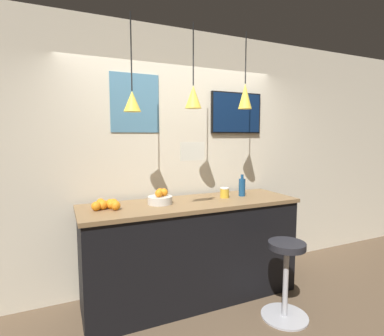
# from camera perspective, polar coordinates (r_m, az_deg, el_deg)

# --- Properties ---
(back_wall) EXTENTS (8.00, 0.06, 2.90)m
(back_wall) POSITION_cam_1_polar(r_m,az_deg,el_deg) (3.47, -3.12, 1.80)
(back_wall) COLOR beige
(back_wall) RESTS_ON ground_plane
(service_counter) EXTENTS (2.25, 0.70, 1.03)m
(service_counter) POSITION_cam_1_polar(r_m,az_deg,el_deg) (3.26, 0.00, -15.33)
(service_counter) COLOR black
(service_counter) RESTS_ON ground_plane
(bar_stool) EXTENTS (0.44, 0.44, 0.73)m
(bar_stool) POSITION_cam_1_polar(r_m,az_deg,el_deg) (3.08, 17.46, -18.21)
(bar_stool) COLOR #B7B7BC
(bar_stool) RESTS_ON ground_plane
(fruit_bowl) EXTENTS (0.24, 0.24, 0.15)m
(fruit_bowl) POSITION_cam_1_polar(r_m,az_deg,el_deg) (3.02, -6.07, -5.79)
(fruit_bowl) COLOR beige
(fruit_bowl) RESTS_ON service_counter
(orange_pile) EXTENTS (0.25, 0.27, 0.09)m
(orange_pile) POSITION_cam_1_polar(r_m,az_deg,el_deg) (2.92, -16.06, -6.67)
(orange_pile) COLOR orange
(orange_pile) RESTS_ON service_counter
(juice_bottle) EXTENTS (0.07, 0.07, 0.24)m
(juice_bottle) POSITION_cam_1_polar(r_m,az_deg,el_deg) (3.43, 9.50, -3.57)
(juice_bottle) COLOR navy
(juice_bottle) RESTS_ON service_counter
(spread_jar) EXTENTS (0.10, 0.10, 0.11)m
(spread_jar) POSITION_cam_1_polar(r_m,az_deg,el_deg) (3.32, 6.23, -4.68)
(spread_jar) COLOR gold
(spread_jar) RESTS_ON service_counter
(pendant_lamp_left) EXTENTS (0.16, 0.16, 0.87)m
(pendant_lamp_left) POSITION_cam_1_polar(r_m,az_deg,el_deg) (2.83, -11.33, 12.50)
(pendant_lamp_left) COLOR black
(pendant_lamp_middle) EXTENTS (0.16, 0.16, 0.82)m
(pendant_lamp_middle) POSITION_cam_1_polar(r_m,az_deg,el_deg) (3.03, 0.24, 13.47)
(pendant_lamp_middle) COLOR black
(pendant_lamp_right) EXTENTS (0.14, 0.14, 0.80)m
(pendant_lamp_right) POSITION_cam_1_polar(r_m,az_deg,el_deg) (3.33, 10.08, 13.37)
(pendant_lamp_right) COLOR black
(mounted_tv) EXTENTS (0.69, 0.04, 0.49)m
(mounted_tv) POSITION_cam_1_polar(r_m,az_deg,el_deg) (3.77, 8.44, 10.33)
(mounted_tv) COLOR black
(hanging_menu_board) EXTENTS (0.24, 0.01, 0.17)m
(hanging_menu_board) POSITION_cam_1_polar(r_m,az_deg,el_deg) (2.74, 0.08, 3.22)
(hanging_menu_board) COLOR white
(wall_poster) EXTENTS (0.52, 0.01, 0.62)m
(wall_poster) POSITION_cam_1_polar(r_m,az_deg,el_deg) (3.30, -10.79, 12.05)
(wall_poster) COLOR teal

